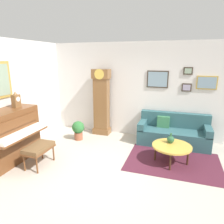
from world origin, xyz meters
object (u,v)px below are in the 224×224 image
at_px(mantel_clock, 16,100).
at_px(potted_plant, 78,129).
at_px(coffee_table, 172,147).
at_px(piano, 9,136).
at_px(couch, 173,133).
at_px(grandfather_clock, 102,104).
at_px(piano_bench, 39,149).
at_px(green_jug, 171,139).

bearing_deg(mantel_clock, potted_plant, 56.75).
relative_size(coffee_table, potted_plant, 1.57).
height_order(piano, mantel_clock, mantel_clock).
xyz_separation_m(couch, mantel_clock, (-3.53, -1.92, 1.07)).
height_order(grandfather_clock, couch, grandfather_clock).
bearing_deg(coffee_table, couch, 90.40).
distance_m(piano_bench, grandfather_clock, 2.47).
relative_size(grandfather_clock, couch, 1.07).
distance_m(couch, green_jug, 1.04).
xyz_separation_m(green_jug, potted_plant, (-2.62, 0.44, -0.19)).
relative_size(couch, mantel_clock, 5.00).
distance_m(grandfather_clock, couch, 2.29).
bearing_deg(potted_plant, mantel_clock, -123.25).
distance_m(coffee_table, green_jug, 0.18).
bearing_deg(grandfather_clock, piano, -119.58).
relative_size(grandfather_clock, mantel_clock, 5.34).
relative_size(piano, potted_plant, 2.57).
bearing_deg(piano_bench, potted_plant, 85.89).
bearing_deg(mantel_clock, coffee_table, 12.04).
relative_size(piano_bench, mantel_clock, 1.84).
relative_size(piano, couch, 0.76).
distance_m(green_jug, potted_plant, 2.67).
xyz_separation_m(couch, coffee_table, (0.01, -1.16, 0.08)).
bearing_deg(piano, piano_bench, 2.29).
xyz_separation_m(piano_bench, potted_plant, (0.12, 1.64, -0.08)).
distance_m(grandfather_clock, potted_plant, 1.06).
bearing_deg(mantel_clock, grandfather_clock, 56.56).
distance_m(piano, green_jug, 3.71).
bearing_deg(grandfather_clock, potted_plant, -123.79).
height_order(coffee_table, green_jug, green_jug).
distance_m(couch, mantel_clock, 4.16).
xyz_separation_m(piano, coffee_table, (3.54, 1.09, -0.22)).
height_order(coffee_table, potted_plant, potted_plant).
xyz_separation_m(grandfather_clock, couch, (2.19, -0.12, -0.65)).
bearing_deg(potted_plant, grandfather_clock, 56.21).
bearing_deg(grandfather_clock, couch, -3.09).
bearing_deg(green_jug, piano, -160.70).
relative_size(piano_bench, green_jug, 2.92).
relative_size(piano, piano_bench, 2.06).
height_order(piano, green_jug, piano).
height_order(grandfather_clock, green_jug, grandfather_clock).
xyz_separation_m(piano_bench, coffee_table, (2.78, 1.06, -0.01)).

